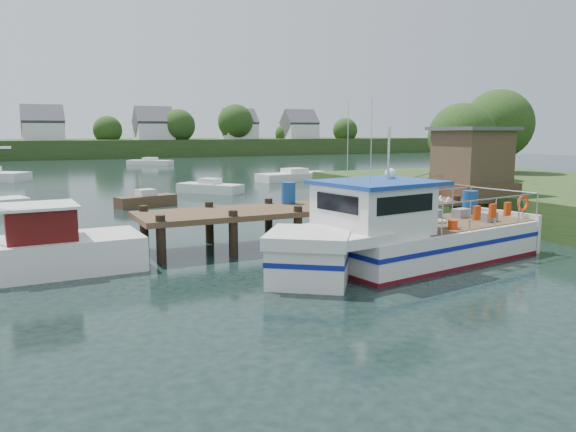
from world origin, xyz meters
name	(u,v)px	position (x,y,z in m)	size (l,w,h in m)	color
ground_plane	(294,242)	(0.00, 0.00, 0.00)	(160.00, 160.00, 0.00)	black
far_shore	(75,144)	(0.01, 82.37, 2.10)	(140.00, 42.55, 9.22)	#2D441C
dock	(428,179)	(6.51, 0.01, 2.24)	(16.60, 3.00, 4.78)	#4D3924
lobster_boat	(403,236)	(1.41, -4.95, 0.95)	(11.01, 4.55, 5.24)	silver
work_boat	(8,254)	(-9.97, -0.99, 0.70)	(8.37, 2.79, 4.40)	silver
moored_rowboat	(146,200)	(-2.92, 13.09, 0.37)	(3.61, 2.06, 1.00)	#4D3924
moored_far	(150,162)	(6.21, 53.27, 0.36)	(5.64, 5.09, 0.97)	silver
moored_b	(210,188)	(2.61, 18.19, 0.38)	(4.08, 4.71, 1.04)	silver
moored_c	(295,176)	(12.47, 24.58, 0.40)	(7.10, 3.31, 1.08)	silver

